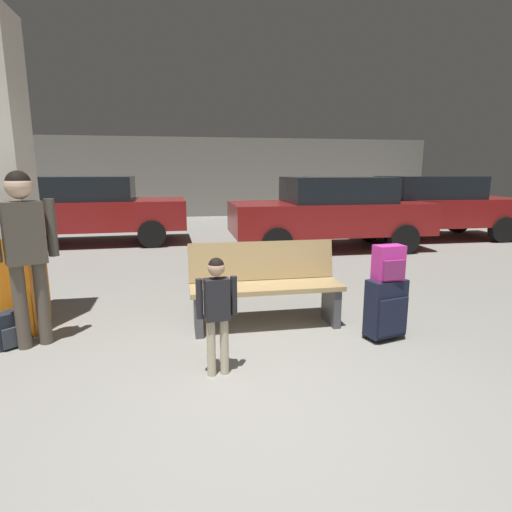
{
  "coord_description": "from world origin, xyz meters",
  "views": [
    {
      "loc": [
        -0.48,
        -2.48,
        1.64
      ],
      "look_at": [
        0.22,
        1.3,
        0.85
      ],
      "focal_mm": 29.21,
      "sensor_mm": 36.0,
      "label": 1
    }
  ],
  "objects_px": {
    "parked_car_side": "(431,206)",
    "adult": "(25,241)",
    "backpack_bright": "(389,263)",
    "parked_car_near": "(330,211)",
    "bench": "(265,285)",
    "backpack_dark_floor": "(12,330)",
    "suitcase": "(386,308)",
    "parked_car_far": "(91,208)",
    "child": "(217,304)"
  },
  "relations": [
    {
      "from": "backpack_dark_floor",
      "to": "parked_car_far",
      "type": "bearing_deg",
      "value": 93.47
    },
    {
      "from": "bench",
      "to": "backpack_bright",
      "type": "xyz_separation_m",
      "value": [
        1.08,
        -0.61,
        0.33
      ]
    },
    {
      "from": "parked_car_near",
      "to": "child",
      "type": "bearing_deg",
      "value": -118.98
    },
    {
      "from": "bench",
      "to": "child",
      "type": "relative_size",
      "value": 1.64
    },
    {
      "from": "adult",
      "to": "parked_car_near",
      "type": "relative_size",
      "value": 0.4
    },
    {
      "from": "backpack_dark_floor",
      "to": "parked_car_near",
      "type": "bearing_deg",
      "value": 42.04
    },
    {
      "from": "backpack_dark_floor",
      "to": "parked_car_far",
      "type": "xyz_separation_m",
      "value": [
        -0.36,
        5.87,
        0.64
      ]
    },
    {
      "from": "adult",
      "to": "backpack_dark_floor",
      "type": "distance_m",
      "value": 0.87
    },
    {
      "from": "backpack_bright",
      "to": "parked_car_far",
      "type": "bearing_deg",
      "value": 121.63
    },
    {
      "from": "bench",
      "to": "backpack_bright",
      "type": "relative_size",
      "value": 4.71
    },
    {
      "from": "adult",
      "to": "parked_car_near",
      "type": "bearing_deg",
      "value": 43.47
    },
    {
      "from": "bench",
      "to": "parked_car_far",
      "type": "bearing_deg",
      "value": 116.22
    },
    {
      "from": "suitcase",
      "to": "parked_car_far",
      "type": "relative_size",
      "value": 0.15
    },
    {
      "from": "suitcase",
      "to": "backpack_dark_floor",
      "type": "relative_size",
      "value": 1.78
    },
    {
      "from": "parked_car_near",
      "to": "bench",
      "type": "bearing_deg",
      "value": -118.61
    },
    {
      "from": "parked_car_far",
      "to": "parked_car_near",
      "type": "xyz_separation_m",
      "value": [
        5.09,
        -1.6,
        0.0
      ]
    },
    {
      "from": "parked_car_side",
      "to": "parked_car_near",
      "type": "xyz_separation_m",
      "value": [
        -2.89,
        -0.86,
        0.0
      ]
    },
    {
      "from": "parked_car_side",
      "to": "adult",
      "type": "bearing_deg",
      "value": -145.23
    },
    {
      "from": "adult",
      "to": "parked_car_far",
      "type": "height_order",
      "value": "adult"
    },
    {
      "from": "bench",
      "to": "backpack_dark_floor",
      "type": "bearing_deg",
      "value": -177.18
    },
    {
      "from": "backpack_dark_floor",
      "to": "parked_car_side",
      "type": "height_order",
      "value": "parked_car_side"
    },
    {
      "from": "bench",
      "to": "adult",
      "type": "distance_m",
      "value": 2.34
    },
    {
      "from": "bench",
      "to": "backpack_bright",
      "type": "bearing_deg",
      "value": -29.22
    },
    {
      "from": "suitcase",
      "to": "backpack_bright",
      "type": "bearing_deg",
      "value": -145.41
    },
    {
      "from": "child",
      "to": "parked_car_near",
      "type": "height_order",
      "value": "parked_car_near"
    },
    {
      "from": "backpack_bright",
      "to": "adult",
      "type": "distance_m",
      "value": 3.39
    },
    {
      "from": "backpack_dark_floor",
      "to": "parked_car_side",
      "type": "distance_m",
      "value": 9.22
    },
    {
      "from": "backpack_bright",
      "to": "parked_car_near",
      "type": "xyz_separation_m",
      "value": [
        1.18,
        4.75,
        0.03
      ]
    },
    {
      "from": "backpack_dark_floor",
      "to": "parked_car_far",
      "type": "height_order",
      "value": "parked_car_far"
    },
    {
      "from": "child",
      "to": "adult",
      "type": "bearing_deg",
      "value": 151.76
    },
    {
      "from": "backpack_dark_floor",
      "to": "parked_car_side",
      "type": "bearing_deg",
      "value": 33.92
    },
    {
      "from": "backpack_bright",
      "to": "child",
      "type": "height_order",
      "value": "child"
    },
    {
      "from": "suitcase",
      "to": "parked_car_side",
      "type": "relative_size",
      "value": 0.15
    },
    {
      "from": "backpack_bright",
      "to": "parked_car_near",
      "type": "bearing_deg",
      "value": 76.04
    },
    {
      "from": "bench",
      "to": "parked_car_side",
      "type": "height_order",
      "value": "parked_car_side"
    },
    {
      "from": "backpack_bright",
      "to": "backpack_dark_floor",
      "type": "height_order",
      "value": "backpack_bright"
    },
    {
      "from": "backpack_dark_floor",
      "to": "parked_car_near",
      "type": "xyz_separation_m",
      "value": [
        4.74,
        4.27,
        0.64
      ]
    },
    {
      "from": "bench",
      "to": "backpack_dark_floor",
      "type": "relative_size",
      "value": 4.71
    },
    {
      "from": "backpack_bright",
      "to": "child",
      "type": "xyz_separation_m",
      "value": [
        -1.69,
        -0.43,
        -0.17
      ]
    },
    {
      "from": "backpack_dark_floor",
      "to": "parked_car_near",
      "type": "relative_size",
      "value": 0.08
    },
    {
      "from": "parked_car_side",
      "to": "parked_car_near",
      "type": "height_order",
      "value": "same"
    },
    {
      "from": "suitcase",
      "to": "bench",
      "type": "bearing_deg",
      "value": 150.83
    },
    {
      "from": "bench",
      "to": "backpack_dark_floor",
      "type": "height_order",
      "value": "bench"
    },
    {
      "from": "backpack_bright",
      "to": "parked_car_near",
      "type": "distance_m",
      "value": 4.9
    },
    {
      "from": "backpack_dark_floor",
      "to": "parked_car_near",
      "type": "height_order",
      "value": "parked_car_near"
    },
    {
      "from": "parked_car_near",
      "to": "parked_car_far",
      "type": "bearing_deg",
      "value": 162.59
    },
    {
      "from": "suitcase",
      "to": "backpack_dark_floor",
      "type": "xyz_separation_m",
      "value": [
        -3.56,
        0.48,
        -0.15
      ]
    },
    {
      "from": "bench",
      "to": "parked_car_far",
      "type": "distance_m",
      "value": 6.42
    },
    {
      "from": "parked_car_far",
      "to": "parked_car_near",
      "type": "bearing_deg",
      "value": -17.41
    },
    {
      "from": "child",
      "to": "bench",
      "type": "bearing_deg",
      "value": 59.57
    }
  ]
}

